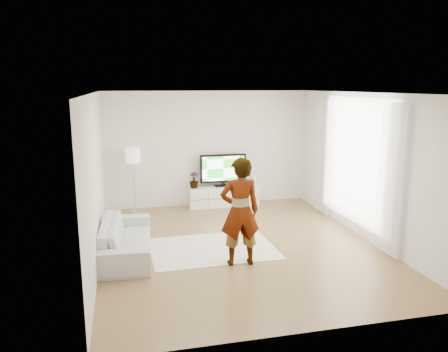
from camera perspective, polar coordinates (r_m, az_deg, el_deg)
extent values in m
plane|color=#977144|center=(8.24, 1.99, -9.08)|extent=(6.00, 6.00, 0.00)
plane|color=white|center=(7.70, 2.14, 10.79)|extent=(6.00, 6.00, 0.00)
cube|color=white|center=(7.60, -16.46, -0.34)|extent=(0.02, 6.00, 2.80)
cube|color=white|center=(8.83, 17.93, 1.22)|extent=(0.02, 6.00, 2.80)
cube|color=white|center=(10.73, -2.14, 3.57)|extent=(5.00, 0.02, 2.80)
cube|color=white|center=(5.10, 10.96, -5.93)|extent=(5.00, 0.02, 2.80)
cube|color=white|center=(9.06, 16.87, 1.87)|extent=(0.01, 2.60, 2.50)
cube|color=white|center=(7.96, 20.96, -0.47)|extent=(0.04, 0.70, 2.60)
cube|color=white|center=(10.17, 12.82, 2.55)|extent=(0.04, 0.70, 2.60)
cube|color=white|center=(10.80, -0.07, -2.63)|extent=(1.72, 0.49, 0.49)
cube|color=black|center=(10.57, 0.23, -2.95)|extent=(1.67, 0.00, 0.01)
cube|color=black|center=(10.48, -2.07, -3.08)|extent=(0.01, 0.00, 0.43)
cube|color=black|center=(10.67, 2.48, -2.81)|extent=(0.01, 0.00, 0.43)
cube|color=black|center=(10.77, -0.11, -1.29)|extent=(0.41, 0.23, 0.02)
cube|color=black|center=(10.76, -0.11, -1.02)|extent=(0.08, 0.05, 0.08)
cube|color=black|center=(10.68, -0.11, 1.02)|extent=(1.15, 0.06, 0.70)
cube|color=green|center=(10.64, -0.07, 0.98)|extent=(1.05, 0.01, 0.59)
cube|color=white|center=(10.91, 3.79, -0.54)|extent=(0.10, 0.19, 0.25)
cube|color=#4CB2FF|center=(10.82, 3.93, -0.52)|extent=(0.01, 0.00, 0.13)
imported|color=#3F7238|center=(10.56, -3.95, -0.54)|extent=(0.26, 0.26, 0.39)
cube|color=#F0E4CD|center=(8.09, -1.52, -9.44)|extent=(2.27, 1.66, 0.01)
imported|color=#334772|center=(7.14, 2.09, -4.66)|extent=(0.67, 0.46, 1.80)
imported|color=beige|center=(7.90, -12.65, -7.91)|extent=(0.96, 2.16, 0.62)
cylinder|color=silver|center=(10.54, -11.51, -4.55)|extent=(0.26, 0.26, 0.02)
cylinder|color=silver|center=(10.39, -11.64, -1.40)|extent=(0.03, 0.03, 1.17)
cylinder|color=white|center=(10.25, -11.82, 2.68)|extent=(0.34, 0.34, 0.33)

